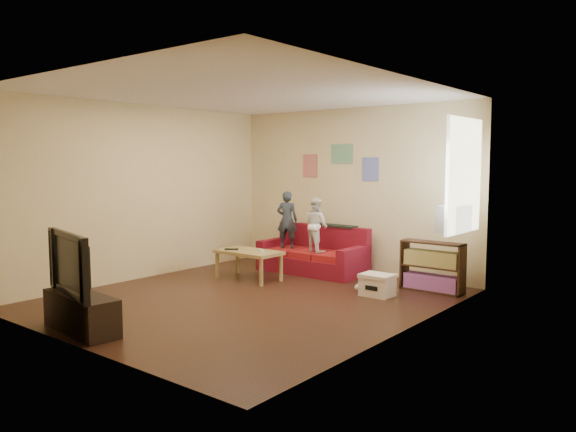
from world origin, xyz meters
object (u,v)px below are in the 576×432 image
Objects in this scene: coffee_table at (249,255)px; file_box at (377,285)px; child_b at (316,225)px; bookshelf at (432,269)px; child_a at (287,220)px; tv_stand at (81,313)px; television at (80,263)px; sofa at (314,256)px.

file_box is at bearing 8.41° from coffee_table.
child_b is 1.21m from coffee_table.
bookshelf is (2.55, 1.03, -0.08)m from coffee_table.
tv_stand is (0.43, -4.06, -0.65)m from child_a.
child_b is 0.86× the size of coffee_table.
television reaches higher than file_box.
bookshelf is 2.02× the size of file_box.
sofa is 4.25m from television.
child_b is 0.81× the size of tv_stand.
television reaches higher than tv_stand.
file_box is 3.79m from tv_stand.
child_a is 0.60m from child_b.
child_a is at bearing 162.48° from file_box.
television is (0.00, 0.00, 0.54)m from tv_stand.
sofa is 1.85m from file_box.
bookshelf is (1.97, 0.05, -0.50)m from child_b.
bookshelf reaches higher than coffee_table.
tv_stand is 0.93× the size of television.
tv_stand is at bearing -116.32° from file_box.
coffee_table is (-0.43, -1.13, 0.13)m from sofa.
sofa is 1.22m from coffee_table.
coffee_table is at bearing -171.59° from file_box.
sofa reaches higher than coffee_table.
television is (-0.17, -4.06, -0.06)m from child_b.
television is (-2.15, -4.12, 0.43)m from bookshelf.
coffee_table is at bearing -158.06° from bookshelf.
television is (0.41, -3.09, 0.36)m from coffee_table.
tv_stand is (0.41, -3.09, -0.19)m from coffee_table.
child_b is (0.15, -0.16, 0.55)m from sofa.
child_b reaches higher than sofa.
tv_stand is at bearing -90.34° from sofa.
child_b is (0.60, 0.00, -0.04)m from child_a.
file_box is at bearing 173.52° from child_b.
coffee_table is at bearing -110.78° from sofa.
file_box is (2.11, -0.67, -0.70)m from child_a.
sofa is 1.63× the size of tv_stand.
child_b is at bearing 59.28° from coffee_table.
child_b reaches higher than television.
bookshelf reaches higher than tv_stand.
child_b is at bearing 156.18° from file_box.
child_a reaches higher than file_box.
television is (-1.68, -3.40, 0.59)m from file_box.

